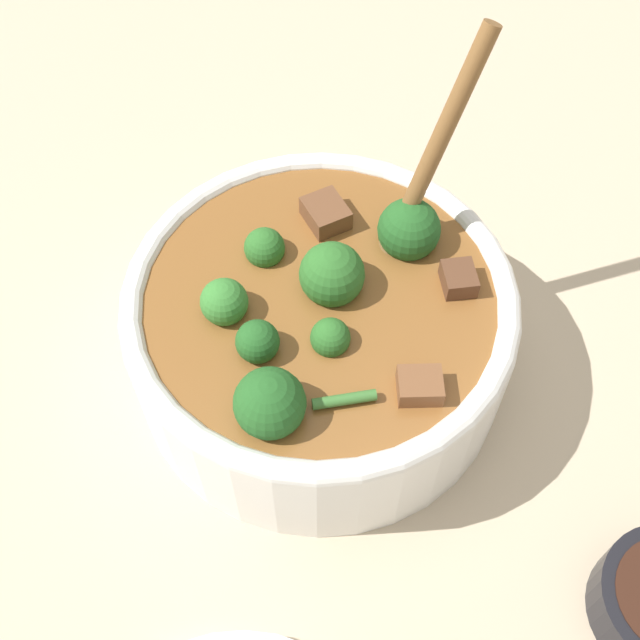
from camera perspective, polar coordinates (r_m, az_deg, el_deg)
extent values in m
plane|color=#C6B293|center=(0.59, 0.00, -3.19)|extent=(4.00, 4.00, 0.00)
cylinder|color=white|center=(0.56, 0.00, -0.97)|extent=(0.26, 0.26, 0.08)
torus|color=white|center=(0.52, 0.00, 1.55)|extent=(0.26, 0.26, 0.02)
cylinder|color=brown|center=(0.54, 0.00, -0.06)|extent=(0.24, 0.24, 0.06)
sphere|color=#2D6B28|center=(0.50, 0.54, -1.30)|extent=(0.03, 0.03, 0.03)
cylinder|color=#6B9956|center=(0.51, 0.52, -2.41)|extent=(0.01, 0.01, 0.01)
sphere|color=#2D6B28|center=(0.54, -3.97, 5.15)|extent=(0.03, 0.03, 0.03)
cylinder|color=#6B9956|center=(0.56, -3.85, 3.83)|extent=(0.01, 0.01, 0.01)
sphere|color=#235B23|center=(0.49, -4.47, -1.54)|extent=(0.03, 0.03, 0.03)
cylinder|color=#6B9956|center=(0.51, -4.32, -2.75)|extent=(0.01, 0.01, 0.01)
sphere|color=#235B23|center=(0.54, 6.34, 6.41)|extent=(0.04, 0.04, 0.04)
cylinder|color=#6B9956|center=(0.57, 6.06, 4.37)|extent=(0.02, 0.02, 0.02)
sphere|color=#387F33|center=(0.51, -6.86, 1.49)|extent=(0.03, 0.03, 0.03)
cylinder|color=#6B9956|center=(0.53, -6.62, 0.07)|extent=(0.01, 0.01, 0.01)
sphere|color=#2D6B28|center=(0.52, 0.85, 3.26)|extent=(0.04, 0.04, 0.04)
cylinder|color=#6B9956|center=(0.54, 0.81, 1.26)|extent=(0.02, 0.02, 0.02)
sphere|color=#235B23|center=(0.47, -3.60, -5.93)|extent=(0.04, 0.04, 0.04)
cylinder|color=#6B9956|center=(0.49, -3.41, -7.64)|extent=(0.02, 0.02, 0.02)
cube|color=brown|center=(0.53, 9.80, 2.76)|extent=(0.03, 0.02, 0.02)
cube|color=brown|center=(0.48, 7.08, -4.84)|extent=(0.03, 0.03, 0.02)
cube|color=brown|center=(0.56, 0.41, 7.34)|extent=(0.04, 0.03, 0.02)
cylinder|color=#3D7533|center=(0.48, 1.88, -5.65)|extent=(0.01, 0.04, 0.01)
ellipsoid|color=brown|center=(0.55, 5.00, 5.08)|extent=(0.04, 0.03, 0.01)
cylinder|color=brown|center=(0.52, 8.30, 12.12)|extent=(0.05, 0.07, 0.15)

